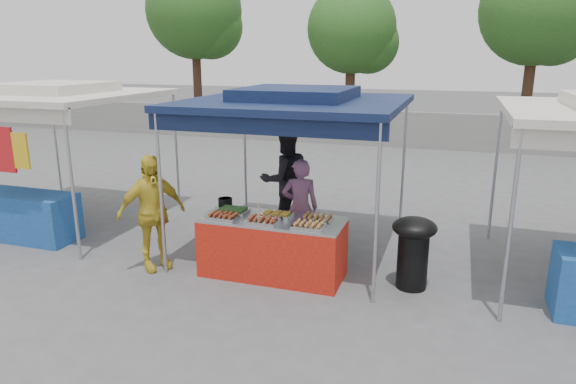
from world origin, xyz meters
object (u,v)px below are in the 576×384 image
(vendor_table, at_px, (272,247))
(helper_man, at_px, (285,180))
(vendor_woman, at_px, (300,208))
(cooking_pot, at_px, (225,202))
(wok_burner, at_px, (413,246))
(customer_person, at_px, (152,213))

(vendor_table, bearing_deg, helper_man, 103.16)
(vendor_table, distance_m, vendor_woman, 0.95)
(vendor_table, height_order, helper_man, helper_man)
(cooking_pot, bearing_deg, wok_burner, -2.57)
(cooking_pot, relative_size, helper_man, 0.11)
(vendor_woman, height_order, helper_man, helper_man)
(cooking_pot, height_order, customer_person, customer_person)
(vendor_table, distance_m, cooking_pot, 1.06)
(vendor_table, xyz_separation_m, cooking_pot, (-0.87, 0.34, 0.49))
(vendor_woman, bearing_deg, helper_man, -77.33)
(cooking_pot, height_order, wok_burner, wok_burner)
(vendor_table, xyz_separation_m, wok_burner, (1.92, 0.22, 0.16))
(wok_burner, bearing_deg, customer_person, -175.21)
(vendor_table, distance_m, customer_person, 1.81)
(cooking_pot, height_order, vendor_woman, vendor_woman)
(cooking_pot, bearing_deg, helper_man, 74.04)
(cooking_pot, bearing_deg, vendor_table, -21.43)
(vendor_table, height_order, vendor_woman, vendor_woman)
(vendor_table, relative_size, vendor_woman, 1.30)
(vendor_table, distance_m, wok_burner, 1.94)
(cooking_pot, xyz_separation_m, vendor_woman, (1.01, 0.53, -0.14))
(vendor_woman, distance_m, customer_person, 2.22)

